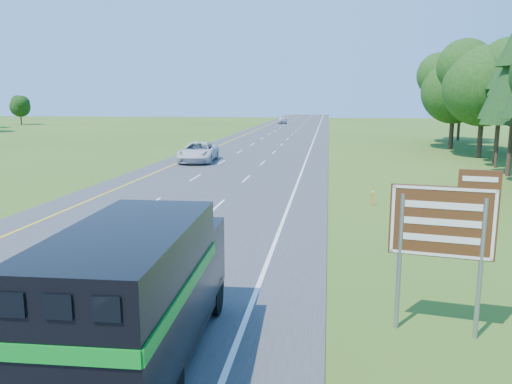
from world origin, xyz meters
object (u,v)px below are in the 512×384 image
horse_truck (140,293)px  exit_sign (443,229)px  white_suv (198,152)px  far_car (282,120)px

horse_truck → exit_sign: bearing=20.8°
horse_truck → white_suv: 34.83m
white_suv → far_car: white_suv is taller
far_car → exit_sign: exit_sign is taller
white_suv → far_car: (0.91, 71.47, -0.10)m
white_suv → far_car: bearing=84.6°
white_suv → horse_truck: bearing=-81.8°
white_suv → exit_sign: 34.31m
far_car → exit_sign: bearing=-84.4°
white_suv → exit_sign: size_ratio=1.59×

